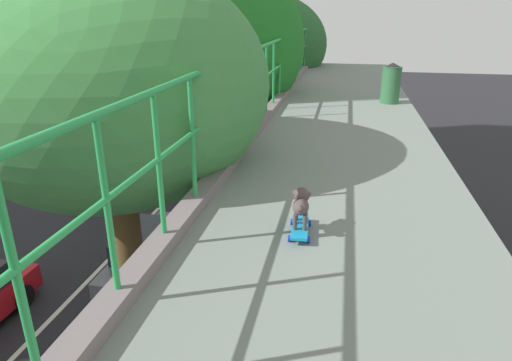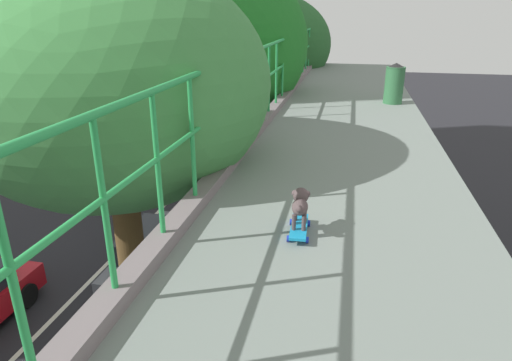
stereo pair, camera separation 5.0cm
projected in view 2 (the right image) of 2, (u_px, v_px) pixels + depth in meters
The scene contains 9 objects.
green_railing at pixel (30, 354), 2.16m from camera, with size 0.20×29.85×1.31m.
car_grey_fifth at pixel (156, 251), 13.38m from camera, with size 1.73×4.58×1.50m.
city_bus at pixel (172, 124), 23.17m from camera, with size 2.66×10.75×3.47m.
roadside_tree_mid at pixel (112, 90), 5.77m from camera, with size 4.15×4.15×8.21m.
roadside_tree_far at pixel (226, 49), 10.51m from camera, with size 3.87×3.87×8.64m.
roadside_tree_farthest at pixel (274, 46), 16.01m from camera, with size 4.11×4.11×8.07m.
toy_skateboard at pixel (299, 227), 3.89m from camera, with size 0.21×0.50×0.08m.
small_dog at pixel (300, 203), 3.85m from camera, with size 0.17×0.36×0.31m.
litter_bin at pixel (394, 83), 9.24m from camera, with size 0.40×0.40×0.84m.
Camera 2 is at (1.19, -1.44, 7.51)m, focal length 30.98 mm.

